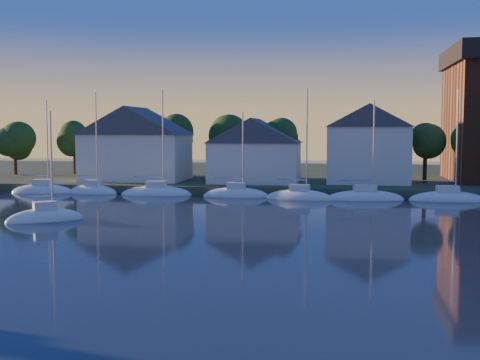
% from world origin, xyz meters
% --- Properties ---
extents(shoreline_land, '(160.00, 50.00, 2.00)m').
position_xyz_m(shoreline_land, '(0.00, 75.00, 0.00)').
color(shoreline_land, '#344226').
rests_on(shoreline_land, ground).
extents(wooden_dock, '(120.00, 3.00, 1.00)m').
position_xyz_m(wooden_dock, '(0.00, 52.00, 0.00)').
color(wooden_dock, brown).
rests_on(wooden_dock, ground).
extents(clubhouse_west, '(13.65, 9.45, 9.64)m').
position_xyz_m(clubhouse_west, '(-22.00, 58.00, 5.93)').
color(clubhouse_west, white).
rests_on(clubhouse_west, shoreline_land).
extents(clubhouse_centre, '(11.55, 8.40, 8.08)m').
position_xyz_m(clubhouse_centre, '(-6.00, 57.00, 5.13)').
color(clubhouse_centre, white).
rests_on(clubhouse_centre, shoreline_land).
extents(clubhouse_east, '(10.50, 8.40, 9.80)m').
position_xyz_m(clubhouse_east, '(8.00, 59.00, 6.00)').
color(clubhouse_east, white).
rests_on(clubhouse_east, shoreline_land).
extents(tree_line, '(93.40, 5.40, 8.90)m').
position_xyz_m(tree_line, '(2.00, 63.00, 7.18)').
color(tree_line, '#342517').
rests_on(tree_line, shoreline_land).
extents(moored_fleet, '(63.50, 2.40, 12.05)m').
position_xyz_m(moored_fleet, '(-12.00, 49.00, 0.10)').
color(moored_fleet, white).
rests_on(moored_fleet, ground).
extents(drifting_sailboat_left, '(6.45, 5.59, 10.37)m').
position_xyz_m(drifting_sailboat_left, '(-19.95, 28.83, 0.10)').
color(drifting_sailboat_left, white).
rests_on(drifting_sailboat_left, ground).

